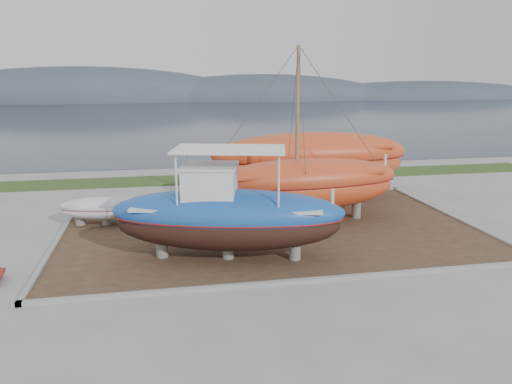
{
  "coord_description": "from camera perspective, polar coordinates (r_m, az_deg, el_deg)",
  "views": [
    {
      "loc": [
        -4.72,
        -17.04,
        6.8
      ],
      "look_at": [
        -0.63,
        4.0,
        1.74
      ],
      "focal_mm": 35.0,
      "sensor_mm": 36.0,
      "label": 1
    }
  ],
  "objects": [
    {
      "name": "sea",
      "position": [
        87.44,
        -7.95,
        8.68
      ],
      "size": [
        260.0,
        100.0,
        0.04
      ],
      "primitive_type": null,
      "color": "#17212E",
      "rests_on": "ground"
    },
    {
      "name": "blue_caique",
      "position": [
        18.37,
        -3.28,
        -1.42
      ],
      "size": [
        9.08,
        4.71,
        4.18
      ],
      "primitive_type": null,
      "rotation": [
        0.0,
        0.0,
        -0.24
      ],
      "color": "#1A51A5",
      "rests_on": "dirt_patch"
    },
    {
      "name": "dirt_patch",
      "position": [
        22.6,
        1.58,
        -4.16
      ],
      "size": [
        18.0,
        12.0,
        0.06
      ],
      "primitive_type": "cube",
      "color": "#422D1E",
      "rests_on": "ground"
    },
    {
      "name": "grass_strip",
      "position": [
        33.57,
        -2.68,
        1.64
      ],
      "size": [
        44.0,
        3.0,
        0.08
      ],
      "primitive_type": "cube",
      "color": "#284219",
      "rests_on": "ground"
    },
    {
      "name": "mountain_ridge",
      "position": [
        142.29,
        -9.23,
        10.36
      ],
      "size": [
        200.0,
        36.0,
        20.0
      ],
      "primitive_type": null,
      "color": "#333D49",
      "rests_on": "ground"
    },
    {
      "name": "ground",
      "position": [
        18.95,
        4.23,
        -7.8
      ],
      "size": [
        140.0,
        140.0,
        0.0
      ],
      "primitive_type": "plane",
      "color": "gray",
      "rests_on": "ground"
    },
    {
      "name": "orange_sailboat",
      "position": [
        22.82,
        5.81,
        6.28
      ],
      "size": [
        9.29,
        3.31,
        7.98
      ],
      "primitive_type": null,
      "rotation": [
        0.0,
        0.0,
        0.07
      ],
      "color": "#C2431D",
      "rests_on": "dirt_patch"
    },
    {
      "name": "orange_bare_hull",
      "position": [
        27.53,
        6.29,
        2.87
      ],
      "size": [
        11.08,
        3.42,
        3.62
      ],
      "primitive_type": null,
      "rotation": [
        0.0,
        0.0,
        0.01
      ],
      "color": "#C2431D",
      "rests_on": "dirt_patch"
    },
    {
      "name": "curb_frame",
      "position": [
        22.59,
        1.58,
        -4.05
      ],
      "size": [
        18.6,
        12.6,
        0.15
      ],
      "primitive_type": null,
      "color": "gray",
      "rests_on": "ground"
    },
    {
      "name": "white_dinghy",
      "position": [
        23.98,
        -16.81,
        -2.12
      ],
      "size": [
        4.24,
        2.01,
        1.23
      ],
      "primitive_type": null,
      "rotation": [
        0.0,
        0.0,
        -0.12
      ],
      "color": "silver",
      "rests_on": "dirt_patch"
    }
  ]
}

